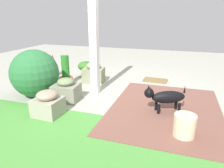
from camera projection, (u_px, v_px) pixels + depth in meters
name	position (u px, v px, depth m)	size (l,w,h in m)	color
ground_plane	(112.00, 93.00, 4.27)	(12.00, 12.00, 0.00)	#A1A193
brick_path	(165.00, 109.00, 3.54)	(1.80, 2.40, 0.02)	brown
porch_pillar	(94.00, 33.00, 3.92)	(0.15, 0.15, 2.41)	white
stone_planter_nearest	(94.00, 73.00, 4.92)	(0.51, 0.43, 0.48)	gray
stone_planter_mid	(66.00, 90.00, 3.87)	(0.50, 0.46, 0.43)	gray
stone_planter_far	(48.00, 104.00, 3.28)	(0.43, 0.40, 0.42)	gray
round_shrub	(35.00, 73.00, 3.99)	(0.92, 0.92, 0.92)	#296938
terracotta_pot_spiky	(53.00, 65.00, 5.45)	(0.22, 0.22, 0.57)	#995D2E
terracotta_pot_broad	(86.00, 67.00, 5.38)	(0.41, 0.41, 0.40)	#C7724A
terracotta_pot_tall	(66.00, 74.00, 4.75)	(0.32, 0.32, 0.68)	#A76032
dog	(165.00, 97.00, 3.34)	(0.66, 0.42, 0.47)	black
ceramic_urn	(184.00, 126.00, 2.70)	(0.29, 0.29, 0.31)	beige
doormat	(155.00, 80.00, 5.07)	(0.57, 0.36, 0.03)	brown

